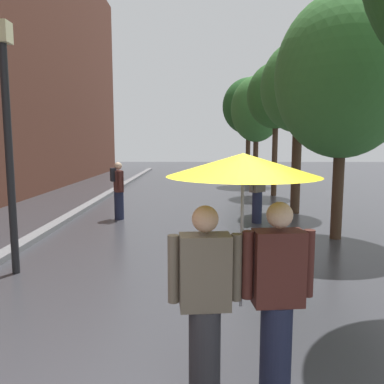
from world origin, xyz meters
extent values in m
cube|color=slate|center=(-3.20, 10.00, 0.06)|extent=(0.30, 36.00, 0.12)
cylinder|color=#473323|center=(3.45, 6.00, 1.11)|extent=(0.24, 0.24, 2.21)
ellipsoid|color=#387533|center=(3.45, 6.00, 3.51)|extent=(2.85, 2.85, 3.45)
cylinder|color=#473323|center=(3.35, 9.12, 1.37)|extent=(0.28, 0.28, 2.74)
ellipsoid|color=#387533|center=(3.35, 9.12, 3.73)|extent=(2.22, 2.22, 2.64)
cylinder|color=#473323|center=(3.51, 13.00, 1.49)|extent=(0.22, 0.22, 2.98)
ellipsoid|color=#2D6628|center=(3.51, 13.00, 3.94)|extent=(2.28, 2.28, 2.56)
cylinder|color=#473323|center=(3.34, 16.75, 1.27)|extent=(0.25, 0.25, 2.55)
ellipsoid|color=#387533|center=(3.34, 16.75, 3.74)|extent=(2.51, 2.51, 3.19)
cylinder|color=#473323|center=(3.51, 20.77, 1.51)|extent=(0.27, 0.27, 3.01)
ellipsoid|color=#235623|center=(3.51, 20.77, 4.25)|extent=(3.10, 3.10, 3.30)
cylinder|color=#2D2D33|center=(0.40, 0.58, 0.40)|extent=(0.26, 0.26, 0.80)
cube|color=#665B4C|center=(0.40, 0.58, 1.10)|extent=(0.42, 0.25, 0.60)
sphere|color=tan|center=(0.40, 0.58, 1.53)|extent=(0.21, 0.21, 0.21)
cylinder|color=#665B4C|center=(0.16, 0.56, 1.13)|extent=(0.09, 0.09, 0.54)
cylinder|color=#665B4C|center=(0.65, 0.60, 1.13)|extent=(0.09, 0.09, 0.54)
cylinder|color=#1E233D|center=(0.99, 0.63, 0.41)|extent=(0.26, 0.26, 0.82)
cube|color=#4C231E|center=(0.99, 0.63, 1.12)|extent=(0.42, 0.25, 0.61)
sphere|color=beige|center=(0.99, 0.63, 1.55)|extent=(0.21, 0.21, 0.21)
cylinder|color=#4C231E|center=(0.74, 0.61, 1.15)|extent=(0.09, 0.09, 0.55)
cylinder|color=#4C231E|center=(1.24, 0.66, 1.15)|extent=(0.09, 0.09, 0.55)
cylinder|color=#9E9EA3|center=(0.70, 0.63, 1.34)|extent=(0.02, 0.02, 1.08)
cone|color=yellow|center=(0.70, 0.63, 1.95)|extent=(1.20, 1.20, 0.18)
cylinder|color=black|center=(-2.60, 3.69, 1.81)|extent=(0.12, 0.12, 3.62)
cube|color=beige|center=(-2.60, 3.69, 3.78)|extent=(0.24, 0.24, 0.32)
cylinder|color=#1E233D|center=(1.97, 7.68, 0.41)|extent=(0.26, 0.26, 0.83)
cube|color=#665B4C|center=(1.97, 7.68, 1.14)|extent=(0.45, 0.43, 0.62)
sphere|color=tan|center=(1.97, 7.68, 1.57)|extent=(0.21, 0.21, 0.21)
cylinder|color=#665B4C|center=(2.16, 7.84, 1.17)|extent=(0.09, 0.09, 0.56)
cylinder|color=#665B4C|center=(1.78, 7.51, 1.17)|extent=(0.09, 0.09, 0.56)
cube|color=#592D19|center=(1.88, 7.78, 1.25)|extent=(0.29, 0.28, 0.36)
cylinder|color=#1E233D|center=(-1.78, 8.12, 0.39)|extent=(0.26, 0.26, 0.78)
cube|color=#4C231E|center=(-1.78, 8.12, 1.07)|extent=(0.34, 0.45, 0.58)
sphere|color=beige|center=(-1.78, 8.12, 1.48)|extent=(0.21, 0.21, 0.21)
cylinder|color=#4C231E|center=(-1.86, 8.36, 1.10)|extent=(0.09, 0.09, 0.52)
cylinder|color=#4C231E|center=(-1.69, 7.89, 1.10)|extent=(0.09, 0.09, 0.52)
cube|color=black|center=(-1.91, 8.07, 1.25)|extent=(0.22, 0.29, 0.36)
camera|label=1|loc=(0.32, -2.35, 2.12)|focal=35.90mm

